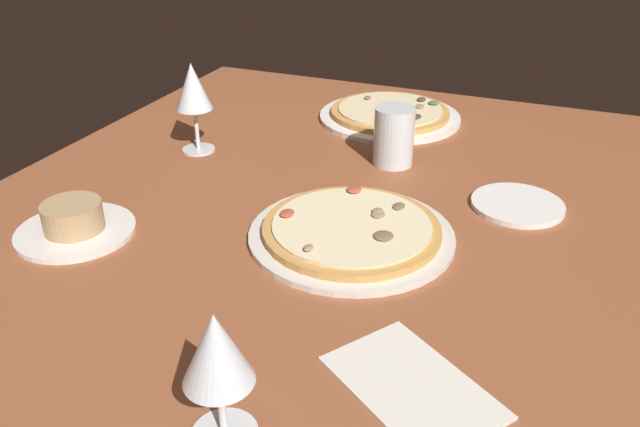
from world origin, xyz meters
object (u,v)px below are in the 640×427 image
at_px(water_glass, 394,140).
at_px(side_plate, 517,205).
at_px(pizza_side, 390,114).
at_px(wine_glass_near, 193,89).
at_px(pizza_main, 351,231).
at_px(paper_menu, 412,387).
at_px(ramekin_on_saucer, 74,223).
at_px(wine_glass_far, 217,354).

bearing_deg(water_glass, side_plate, -110.96).
distance_m(pizza_side, wine_glass_near, 0.45).
bearing_deg(water_glass, pizza_side, 17.82).
relative_size(pizza_side, side_plate, 2.05).
xyz_separation_m(pizza_main, wine_glass_near, (0.21, 0.40, 0.11)).
distance_m(pizza_main, water_glass, 0.30).
relative_size(pizza_main, paper_menu, 1.64).
distance_m(wine_glass_near, side_plate, 0.63).
xyz_separation_m(pizza_side, paper_menu, (-0.80, -0.27, -0.01)).
bearing_deg(wine_glass_near, ramekin_on_saucer, 179.77).
relative_size(pizza_side, ramekin_on_saucer, 1.73).
distance_m(pizza_main, side_plate, 0.30).
bearing_deg(wine_glass_far, paper_menu, -48.92).
height_order(pizza_main, paper_menu, pizza_main).
xyz_separation_m(pizza_side, water_glass, (-0.23, -0.07, 0.04)).
bearing_deg(ramekin_on_saucer, wine_glass_far, -122.84).
xyz_separation_m(water_glass, side_plate, (-0.09, -0.24, -0.04)).
relative_size(pizza_side, wine_glass_far, 2.07).
distance_m(wine_glass_far, wine_glass_near, 0.75).
bearing_deg(ramekin_on_saucer, paper_menu, -102.86).
xyz_separation_m(pizza_side, ramekin_on_saucer, (-0.67, 0.30, 0.01)).
distance_m(pizza_main, wine_glass_near, 0.46).
height_order(pizza_side, side_plate, pizza_side).
bearing_deg(water_glass, wine_glass_near, 102.58).
xyz_separation_m(wine_glass_far, wine_glass_near, (0.62, 0.41, 0.02)).
distance_m(wine_glass_far, water_glass, 0.71).
bearing_deg(paper_menu, side_plate, 27.89).
bearing_deg(pizza_side, water_glass, -162.18).
bearing_deg(pizza_main, paper_menu, -148.46).
bearing_deg(paper_menu, wine_glass_near, 83.49).
relative_size(wine_glass_near, side_plate, 1.16).
xyz_separation_m(ramekin_on_saucer, wine_glass_far, (-0.27, -0.41, 0.09)).
bearing_deg(pizza_side, ramekin_on_saucer, 155.74).
relative_size(pizza_main, water_glass, 2.83).
bearing_deg(pizza_side, wine_glass_far, -173.31).
relative_size(water_glass, side_plate, 0.73).
height_order(wine_glass_far, wine_glass_near, wine_glass_near).
xyz_separation_m(pizza_main, paper_menu, (-0.28, -0.17, -0.01)).
height_order(wine_glass_near, water_glass, wine_glass_near).
distance_m(water_glass, paper_menu, 0.60).
bearing_deg(wine_glass_near, pizza_side, -43.67).
height_order(pizza_main, ramekin_on_saucer, ramekin_on_saucer).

